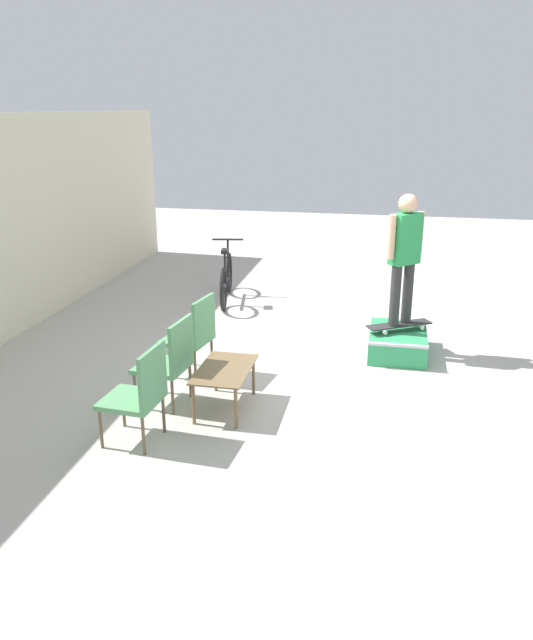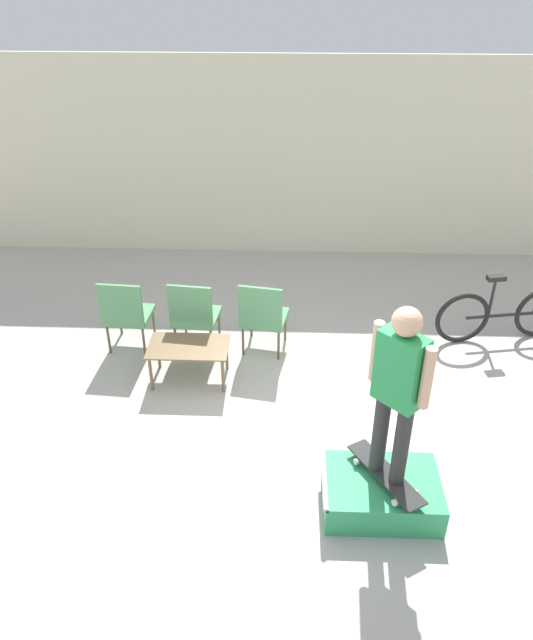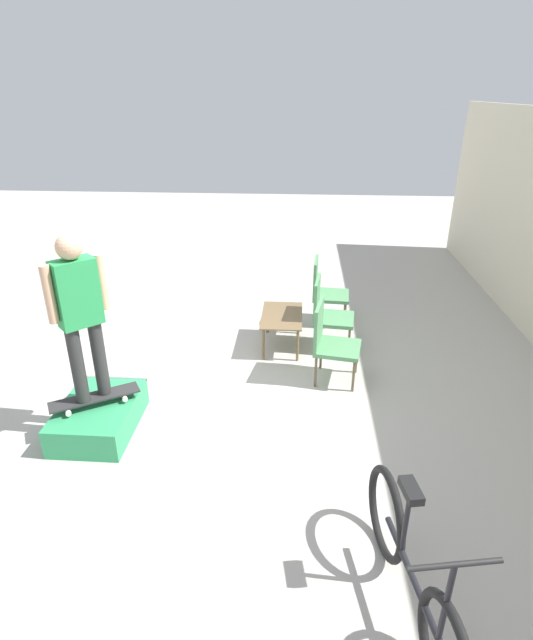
% 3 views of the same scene
% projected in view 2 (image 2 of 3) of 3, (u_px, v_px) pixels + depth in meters
% --- Properties ---
extents(ground_plane, '(24.00, 24.00, 0.00)m').
position_uv_depth(ground_plane, '(284.00, 435.00, 6.42)').
color(ground_plane, '#B7B2A8').
extents(house_wall_back, '(12.00, 0.06, 3.00)m').
position_uv_depth(house_wall_back, '(290.00, 160.00, 9.38)').
color(house_wall_back, beige).
rests_on(house_wall_back, ground_plane).
extents(skate_ramp_box, '(1.05, 0.73, 0.33)m').
position_uv_depth(skate_ramp_box, '(381.00, 493.00, 5.56)').
color(skate_ramp_box, '#339E60').
rests_on(skate_ramp_box, ground_plane).
extents(skateboard_on_ramp, '(0.62, 0.85, 0.07)m').
position_uv_depth(skateboard_on_ramp, '(386.00, 474.00, 5.43)').
color(skateboard_on_ramp, '#2D2D2D').
rests_on(skateboard_on_ramp, skate_ramp_box).
extents(person_skater, '(0.43, 0.43, 1.67)m').
position_uv_depth(person_skater, '(398.00, 383.00, 4.91)').
color(person_skater, '#2D2D2D').
rests_on(person_skater, skateboard_on_ramp).
extents(coffee_table, '(0.91, 0.54, 0.46)m').
position_uv_depth(coffee_table, '(189.00, 350.00, 7.02)').
color(coffee_table, brown).
rests_on(coffee_table, ground_plane).
extents(patio_chair_left, '(0.56, 0.56, 0.97)m').
position_uv_depth(patio_chair_left, '(126.00, 312.00, 7.49)').
color(patio_chair_left, brown).
rests_on(patio_chair_left, ground_plane).
extents(patio_chair_center, '(0.58, 0.58, 0.97)m').
position_uv_depth(patio_chair_center, '(194.00, 313.00, 7.46)').
color(patio_chair_center, brown).
rests_on(patio_chair_center, ground_plane).
extents(patio_chair_right, '(0.60, 0.60, 0.97)m').
position_uv_depth(patio_chair_right, '(263.00, 315.00, 7.43)').
color(patio_chair_right, brown).
rests_on(patio_chair_right, ground_plane).
extents(bicycle, '(1.72, 0.52, 0.97)m').
position_uv_depth(bicycle, '(503.00, 314.00, 7.76)').
color(bicycle, black).
rests_on(bicycle, ground_plane).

